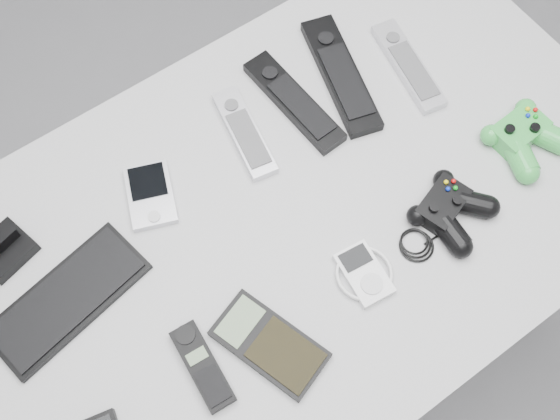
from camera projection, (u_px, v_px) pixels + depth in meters
floor at (297, 365)px, 1.80m from camera, size 3.50×3.50×0.00m
desk at (307, 219)px, 1.19m from camera, size 1.19×0.77×0.80m
pda_keyboard at (68, 299)px, 1.05m from camera, size 0.28×0.16×0.02m
dock_bracket at (2, 248)px, 1.06m from camera, size 0.10×0.09×0.05m
pda at (150, 195)px, 1.12m from camera, size 0.11×0.14×0.02m
remote_silver_a at (244, 132)px, 1.17m from camera, size 0.08×0.20×0.02m
remote_black_a at (294, 101)px, 1.19m from camera, size 0.07×0.24×0.02m
remote_black_b at (341, 74)px, 1.22m from camera, size 0.13×0.27×0.03m
remote_silver_b at (408, 65)px, 1.23m from camera, size 0.09×0.22×0.02m
cordless_handset at (202, 366)px, 1.00m from camera, size 0.05×0.14×0.02m
calculator at (269, 344)px, 1.01m from camera, size 0.14×0.20×0.02m
mp3_player at (364, 273)px, 1.06m from camera, size 0.11×0.11×0.02m
controller_black at (450, 209)px, 1.09m from camera, size 0.25×0.20×0.04m
controller_green at (525, 135)px, 1.15m from camera, size 0.14×0.15×0.05m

